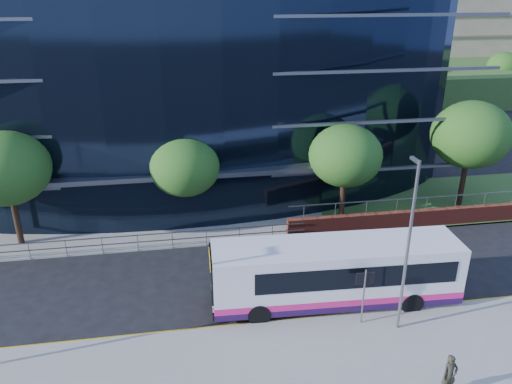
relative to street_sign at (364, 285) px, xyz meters
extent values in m
plane|color=black|center=(-4.50, 1.59, -2.15)|extent=(200.00, 200.00, 0.00)
cube|color=gray|center=(-4.50, 0.59, -2.07)|extent=(80.00, 0.25, 0.16)
cube|color=gold|center=(-4.50, 0.79, -2.14)|extent=(80.00, 0.08, 0.01)
cube|color=gold|center=(-4.50, 0.94, -2.14)|extent=(80.00, 0.08, 0.01)
cube|color=gray|center=(-10.50, 12.59, -2.10)|extent=(50.00, 8.00, 0.10)
cube|color=black|center=(-8.50, 25.59, 5.85)|extent=(38.00, 16.00, 16.00)
cube|color=#595E66|center=(-8.50, 11.09, 1.55)|extent=(22.00, 1.20, 0.30)
cube|color=slate|center=(-12.50, 8.59, -1.10)|extent=(24.00, 0.05, 0.05)
cube|color=slate|center=(-12.50, 8.59, -1.55)|extent=(24.00, 0.05, 0.05)
cylinder|color=slate|center=(-12.50, 8.59, -1.60)|extent=(0.04, 0.04, 1.10)
cube|color=#2D511E|center=(27.50, 57.59, -0.15)|extent=(60.00, 42.00, 4.00)
cylinder|color=slate|center=(0.00, -0.01, -0.60)|extent=(0.08, 0.08, 2.80)
cube|color=black|center=(0.00, 0.01, 0.35)|extent=(0.85, 0.06, 0.60)
cylinder|color=black|center=(-17.50, 10.59, -0.50)|extent=(0.36, 0.36, 3.30)
ellipsoid|color=#175118|center=(-17.50, 10.59, 2.73)|extent=(4.95, 4.95, 4.21)
cylinder|color=black|center=(-7.50, 11.09, -0.72)|extent=(0.36, 0.36, 2.86)
ellipsoid|color=#175118|center=(-7.50, 11.09, 2.08)|extent=(4.29, 4.29, 3.65)
cylinder|color=black|center=(2.50, 10.59, -0.61)|extent=(0.36, 0.36, 3.08)
ellipsoid|color=#175118|center=(2.50, 10.59, 2.40)|extent=(4.62, 4.62, 3.93)
cylinder|color=black|center=(11.50, 11.59, -0.39)|extent=(0.36, 0.36, 3.52)
ellipsoid|color=#175118|center=(11.50, 11.59, 3.05)|extent=(5.28, 5.28, 4.49)
cylinder|color=black|center=(19.50, 41.59, -0.61)|extent=(0.36, 0.36, 3.08)
ellipsoid|color=#175118|center=(19.50, 41.59, 2.40)|extent=(4.62, 4.62, 3.93)
cylinder|color=black|center=(35.50, 43.59, -0.72)|extent=(0.36, 0.36, 2.86)
ellipsoid|color=#175118|center=(35.50, 43.59, 2.08)|extent=(4.29, 4.29, 3.65)
cylinder|color=slate|center=(1.50, -0.61, 2.00)|extent=(0.14, 0.14, 8.00)
cube|color=slate|center=(1.50, -0.26, 5.90)|extent=(0.15, 0.70, 0.12)
cube|color=silver|center=(-0.70, 1.89, -0.35)|extent=(11.93, 3.16, 2.85)
cube|color=#260E3E|center=(-0.70, 1.89, -1.61)|extent=(11.95, 3.21, 0.32)
cube|color=#D81F6E|center=(-0.70, 1.89, -1.29)|extent=(11.95, 3.21, 0.32)
cube|color=black|center=(-0.06, 1.86, 0.06)|extent=(9.57, 3.12, 1.08)
cube|color=black|center=(-6.64, 2.13, -0.21)|extent=(0.17, 2.31, 1.67)
cube|color=black|center=(-6.65, 2.13, 0.78)|extent=(0.19, 2.21, 0.43)
cube|color=yellow|center=(-6.68, 2.40, 0.78)|extent=(0.09, 1.18, 0.24)
cube|color=black|center=(-6.64, 2.13, -1.67)|extent=(0.20, 2.58, 0.26)
cylinder|color=black|center=(-4.62, 0.82, -1.61)|extent=(1.09, 0.37, 1.08)
cylinder|color=black|center=(2.69, 0.53, -1.61)|extent=(1.09, 0.37, 1.08)
imported|color=#2B291E|center=(1.71, -4.61, -1.14)|extent=(0.66, 0.47, 1.72)
camera|label=1|loc=(-7.77, -17.79, 12.47)|focal=35.00mm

